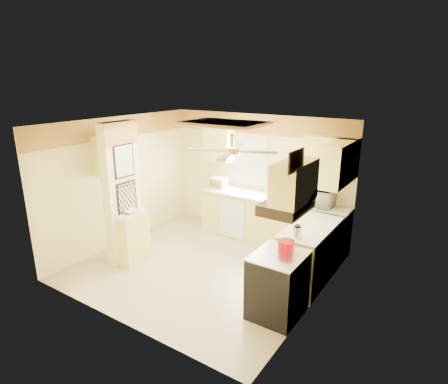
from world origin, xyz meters
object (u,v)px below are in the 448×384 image
Objects in this scene: microwave at (317,197)px; kettle at (297,232)px; stove at (278,285)px; dutch_oven at (286,246)px; bowl at (132,212)px.

kettle is at bearing 105.72° from microwave.
stove is 0.82m from kettle.
kettle is at bearing 92.89° from dutch_oven.
stove is 1.56× the size of microwave.
kettle is at bearing 11.96° from bowl.
bowl reaches higher than stove.
kettle is (-0.02, 0.44, 0.04)m from dutch_oven.
microwave is 1.60m from kettle.
dutch_oven is 1.14× the size of kettle.
microwave is at bearing 100.29° from kettle.
stove is at bearing -90.80° from kettle.
stove is at bearing 102.79° from microwave.
microwave is 2.38× the size of bowl.
dutch_oven reaches higher than bowl.
microwave is 3.33m from bowl.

